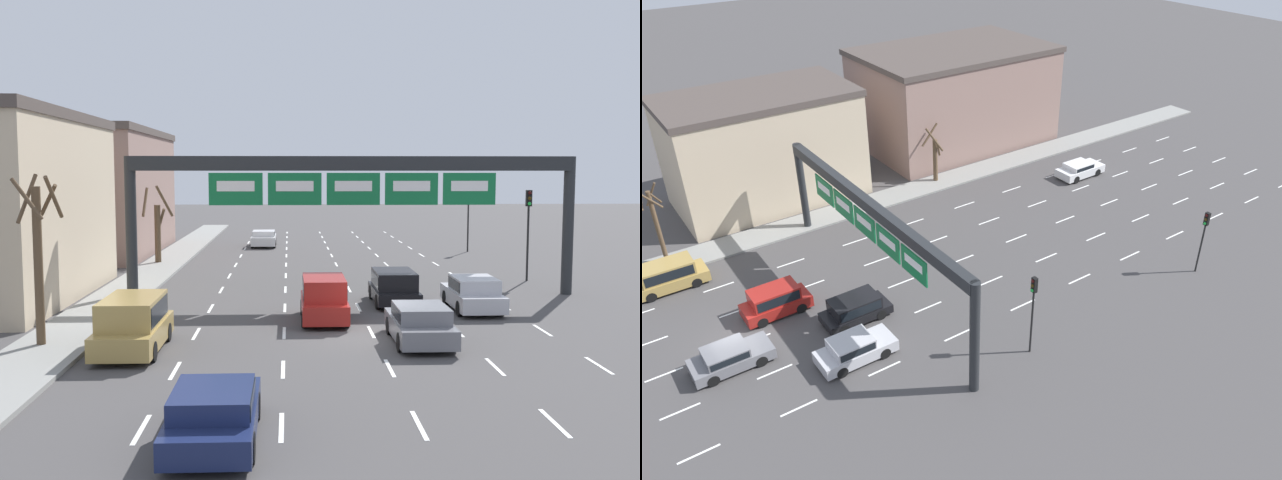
{
  "view_description": "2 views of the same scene",
  "coord_description": "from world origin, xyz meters",
  "views": [
    {
      "loc": [
        -3.1,
        -25.44,
        6.04
      ],
      "look_at": [
        -1.74,
        5.59,
        3.09
      ],
      "focal_mm": 40.0,
      "sensor_mm": 36.0,
      "label": 1
    },
    {
      "loc": [
        30.1,
        -5.63,
        23.67
      ],
      "look_at": [
        3.41,
        13.56,
        4.1
      ],
      "focal_mm": 35.0,
      "sensor_mm": 36.0,
      "label": 2
    }
  ],
  "objects": [
    {
      "name": "tree_bare_second",
      "position": [
        -11.73,
        21.56,
        2.49
      ],
      "size": [
        1.94,
        1.89,
        5.06
      ],
      "color": "brown",
      "rests_on": "sidewalk_left"
    },
    {
      "name": "car_white",
      "position": [
        -5.16,
        32.63,
        0.71
      ],
      "size": [
        1.96,
        4.38,
        1.32
      ],
      "color": "silver",
      "rests_on": "ground_plane"
    },
    {
      "name": "suv_gold",
      "position": [
        -8.37,
        -1.54,
        1.03
      ],
      "size": [
        1.99,
        4.69,
        1.87
      ],
      "color": "#A88947",
      "rests_on": "ground_plane"
    },
    {
      "name": "suv_black",
      "position": [
        1.72,
        6.8,
        0.87
      ],
      "size": [
        1.98,
        4.14,
        1.54
      ],
      "color": "black",
      "rests_on": "ground_plane"
    },
    {
      "name": "car_navy",
      "position": [
        -4.8,
        -9.82,
        0.69
      ],
      "size": [
        1.95,
        4.46,
        1.28
      ],
      "color": "#19234C",
      "rests_on": "ground_plane"
    },
    {
      "name": "building_far",
      "position": [
        -18.88,
        28.61,
        4.62
      ],
      "size": [
        11.8,
        18.02,
        9.23
      ],
      "color": "gray",
      "rests_on": "ground_plane"
    },
    {
      "name": "traffic_light_mid_block",
      "position": [
        10.18,
        13.43,
        3.6
      ],
      "size": [
        0.3,
        0.35,
        5.07
      ],
      "color": "black",
      "rests_on": "ground_plane"
    },
    {
      "name": "car_silver",
      "position": [
        4.95,
        5.06,
        0.79
      ],
      "size": [
        1.97,
        4.43,
        1.49
      ],
      "color": "#B7B7BC",
      "rests_on": "ground_plane"
    },
    {
      "name": "tree_bare_closest",
      "position": [
        -11.62,
        -0.99,
        3.32
      ],
      "size": [
        1.44,
        1.45,
        5.85
      ],
      "color": "brown",
      "rests_on": "sidewalk_left"
    },
    {
      "name": "sidewalk_left",
      "position": [
        -11.3,
        0.0,
        0.07
      ],
      "size": [
        2.8,
        110.0,
        0.15
      ],
      "color": "gray",
      "rests_on": "ground_plane"
    },
    {
      "name": "lane_dashes",
      "position": [
        0.0,
        13.5,
        0.0
      ],
      "size": [
        13.32,
        67.0,
        0.01
      ],
      "color": "white",
      "rests_on": "ground_plane"
    },
    {
      "name": "sign_gantry",
      "position": [
        0.0,
        9.06,
        5.5
      ],
      "size": [
        21.94,
        0.7,
        6.82
      ],
      "color": "#232628",
      "rests_on": "ground_plane"
    },
    {
      "name": "car_grey",
      "position": [
        1.53,
        -0.79,
        0.74
      ],
      "size": [
        1.98,
        4.38,
        1.39
      ],
      "color": "slate",
      "rests_on": "ground_plane"
    },
    {
      "name": "ground_plane",
      "position": [
        0.0,
        0.0,
        0.0
      ],
      "size": [
        220.0,
        220.0,
        0.0
      ],
      "primitive_type": "plane",
      "color": "#474444"
    },
    {
      "name": "traffic_light_near_gantry",
      "position": [
        10.54,
        28.09,
        3.24
      ],
      "size": [
        0.3,
        0.35,
        4.54
      ],
      "color": "black",
      "rests_on": "ground_plane"
    },
    {
      "name": "suv_red",
      "position": [
        -1.69,
        3.11,
        1.0
      ],
      "size": [
        1.86,
        4.11,
        1.81
      ],
      "color": "maroon",
      "rests_on": "ground_plane"
    }
  ]
}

